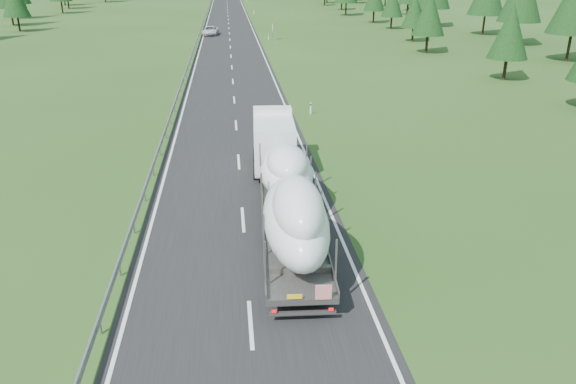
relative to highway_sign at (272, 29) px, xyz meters
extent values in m
plane|color=#254517|center=(-7.20, -80.00, -1.81)|extent=(400.00, 400.00, 0.00)
cube|color=black|center=(-7.20, 20.00, -1.80)|extent=(10.00, 400.00, 0.02)
cube|color=slate|center=(-12.50, 20.00, -1.21)|extent=(0.08, 400.00, 0.32)
cylinder|color=slate|center=(-12.50, -80.00, -1.51)|extent=(0.10, 0.10, 0.60)
cube|color=silver|center=(-0.70, -50.00, -1.31)|extent=(0.12, 0.07, 1.00)
cube|color=black|center=(-0.70, -50.00, -0.99)|extent=(0.13, 0.08, 0.12)
cube|color=silver|center=(-0.70, 0.00, -1.31)|extent=(0.12, 0.07, 1.00)
cube|color=black|center=(-0.70, 0.00, -0.99)|extent=(0.13, 0.08, 0.12)
cube|color=silver|center=(-0.70, 50.00, -1.31)|extent=(0.12, 0.07, 1.00)
cube|color=black|center=(-0.70, 50.00, -0.99)|extent=(0.13, 0.08, 0.12)
cube|color=silver|center=(-0.70, 100.00, -1.31)|extent=(0.12, 0.07, 1.00)
cylinder|color=slate|center=(0.00, 0.00, -0.81)|extent=(0.08, 0.08, 2.00)
cube|color=silver|center=(0.00, 0.00, 0.19)|extent=(0.05, 0.90, 1.20)
cylinder|color=black|center=(36.93, -26.14, 0.30)|extent=(0.36, 0.36, 4.23)
cylinder|color=black|center=(37.55, -10.60, 0.31)|extent=(0.36, 0.36, 4.25)
cylinder|color=black|center=(38.28, 3.10, 0.24)|extent=(0.36, 0.36, 4.09)
cylinder|color=black|center=(33.80, 17.28, 0.28)|extent=(0.36, 0.36, 4.17)
cylinder|color=black|center=(35.00, 28.36, 0.02)|extent=(0.36, 0.36, 3.66)
cylinder|color=black|center=(37.14, 44.88, -0.25)|extent=(0.36, 0.36, 3.12)
cylinder|color=black|center=(41.55, 58.04, -0.33)|extent=(0.36, 0.36, 2.95)
cylinder|color=black|center=(22.87, -37.32, -0.41)|extent=(0.36, 0.36, 2.80)
cone|color=black|center=(22.87, -37.32, 3.48)|extent=(4.36, 4.36, 5.84)
cylinder|color=black|center=(20.88, -17.03, -0.32)|extent=(0.36, 0.36, 2.98)
cone|color=black|center=(20.88, -17.03, 3.81)|extent=(4.63, 4.63, 6.20)
cylinder|color=black|center=(22.83, -4.43, -0.50)|extent=(0.36, 0.36, 2.62)
cone|color=black|center=(22.83, -4.43, 3.14)|extent=(4.07, 4.07, 5.45)
cylinder|color=black|center=(24.46, 14.27, -0.45)|extent=(0.36, 0.36, 2.72)
cone|color=black|center=(24.46, 14.27, 3.32)|extent=(4.23, 4.23, 5.66)
cylinder|color=black|center=(23.93, 26.28, -0.34)|extent=(0.36, 0.36, 2.94)
cylinder|color=black|center=(21.55, 44.41, -0.03)|extent=(0.36, 0.36, 3.56)
cylinder|color=black|center=(23.91, 61.83, -0.26)|extent=(0.36, 0.36, 3.09)
cylinder|color=black|center=(22.02, 78.73, -0.54)|extent=(0.36, 0.36, 2.54)
cylinder|color=black|center=(-46.57, 17.28, -0.22)|extent=(0.36, 0.36, 3.17)
cylinder|color=black|center=(-51.43, 28.36, 0.26)|extent=(0.36, 0.36, 4.14)
cylinder|color=black|center=(-55.34, 44.88, 0.09)|extent=(0.36, 0.36, 3.80)
cylinder|color=black|center=(-49.17, 58.04, -0.01)|extent=(0.36, 0.36, 3.59)
cylinder|color=black|center=(-51.60, 74.01, 0.08)|extent=(0.36, 0.36, 3.78)
cube|color=white|center=(-5.01, -63.93, 0.06)|extent=(2.67, 5.02, 2.75)
cube|color=black|center=(-5.01, -61.42, 0.55)|extent=(2.26, 0.18, 1.38)
cube|color=white|center=(-5.01, -61.77, 1.58)|extent=(2.51, 1.29, 0.30)
cube|color=#605D5A|center=(-5.01, -64.92, -1.27)|extent=(2.59, 3.05, 0.25)
cylinder|color=black|center=(-6.15, -62.16, -1.32)|extent=(0.39, 1.00, 0.98)
cylinder|color=black|center=(-3.88, -62.16, -1.32)|extent=(0.39, 1.00, 0.98)
cylinder|color=black|center=(-6.15, -65.31, -1.32)|extent=(0.39, 1.00, 0.98)
cylinder|color=black|center=(-3.88, -65.31, -1.32)|extent=(0.39, 1.00, 0.98)
cube|color=#605D5A|center=(-5.01, -73.27, -0.90)|extent=(3.26, 13.87, 0.26)
cube|color=#605D5A|center=(-6.32, -73.27, -0.66)|extent=(0.66, 13.76, 0.24)
cube|color=#605D5A|center=(-3.71, -73.27, -0.66)|extent=(0.66, 13.76, 0.24)
cube|color=#605D5A|center=(-6.32, -79.17, 0.16)|extent=(0.07, 0.07, 1.87)
cube|color=#605D5A|center=(-3.71, -79.17, 0.16)|extent=(0.07, 0.07, 1.87)
cube|color=#605D5A|center=(-6.32, -76.81, 0.16)|extent=(0.07, 0.07, 1.87)
cube|color=#605D5A|center=(-3.71, -76.81, 0.16)|extent=(0.07, 0.07, 1.87)
cube|color=#605D5A|center=(-6.32, -74.45, 0.16)|extent=(0.07, 0.07, 1.87)
cube|color=#605D5A|center=(-3.71, -74.45, 0.16)|extent=(0.07, 0.07, 1.87)
cube|color=#605D5A|center=(-6.32, -72.09, 0.16)|extent=(0.07, 0.07, 1.87)
cube|color=#605D5A|center=(-3.71, -72.09, 0.16)|extent=(0.07, 0.07, 1.87)
cube|color=#605D5A|center=(-6.32, -69.73, 0.16)|extent=(0.07, 0.07, 1.87)
cube|color=#605D5A|center=(-3.71, -69.73, 0.16)|extent=(0.07, 0.07, 1.87)
cube|color=#605D5A|center=(-6.32, -67.37, 0.16)|extent=(0.07, 0.07, 1.87)
cube|color=#605D5A|center=(-3.71, -67.37, 0.16)|extent=(0.07, 0.07, 1.87)
cylinder|color=black|center=(-6.10, -78.58, -1.32)|extent=(0.44, 1.00, 0.98)
cylinder|color=black|center=(-3.93, -78.58, -1.32)|extent=(0.44, 1.00, 0.98)
cylinder|color=black|center=(-6.10, -77.40, -1.32)|extent=(0.44, 1.00, 0.98)
cylinder|color=black|center=(-3.93, -77.40, -1.32)|extent=(0.44, 1.00, 0.98)
cube|color=#605D5A|center=(-5.01, -80.11, -1.37)|extent=(2.46, 0.23, 0.12)
cube|color=red|center=(-4.28, -80.18, -0.48)|extent=(0.59, 0.07, 0.59)
cube|color=yellow|center=(-5.31, -80.18, -0.63)|extent=(0.54, 0.06, 0.18)
cube|color=red|center=(-6.05, -80.18, -1.22)|extent=(0.18, 0.07, 0.10)
cube|color=red|center=(-3.98, -80.18, -1.22)|extent=(0.18, 0.07, 0.10)
ellipsoid|color=white|center=(-5.01, -76.42, 0.60)|extent=(2.94, 7.39, 2.75)
ellipsoid|color=white|center=(-5.01, -77.33, 1.56)|extent=(2.19, 4.69, 2.20)
ellipsoid|color=white|center=(-5.01, -69.73, 0.28)|extent=(3.01, 6.10, 2.11)
ellipsoid|color=white|center=(-5.01, -70.48, 1.01)|extent=(2.25, 3.88, 1.68)
imported|color=silver|center=(-10.54, 7.97, -1.04)|extent=(3.04, 5.73, 1.53)
camera|label=1|loc=(-7.63, -97.09, 10.41)|focal=35.00mm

